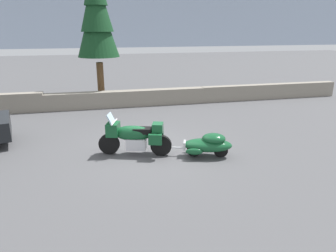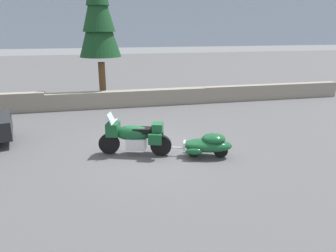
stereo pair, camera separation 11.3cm
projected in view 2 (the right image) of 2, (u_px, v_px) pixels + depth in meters
ground_plane at (149, 150)px, 10.31m from camera, size 80.00×80.00×0.00m
stone_guard_wall at (123, 98)px, 15.89m from camera, size 24.00×0.55×0.92m
distant_ridgeline at (98, 14)px, 97.46m from camera, size 240.00×80.00×16.00m
touring_motorcycle at (134, 136)px, 9.81m from camera, size 2.24×1.16×1.33m
car_shaped_trailer at (208, 144)px, 9.69m from camera, size 2.21×1.13×0.76m
pine_tree_tall at (98, 11)px, 15.45m from camera, size 2.09×2.09×7.42m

